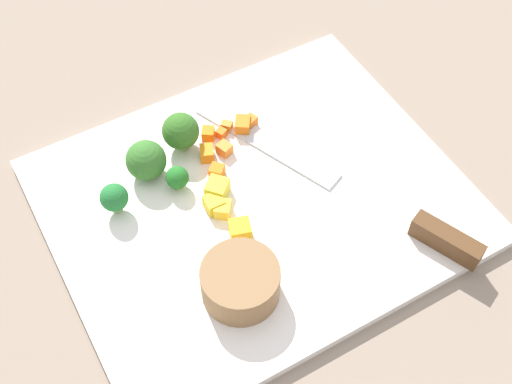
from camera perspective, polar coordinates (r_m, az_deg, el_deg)
ground_plane at (r=0.73m, az=0.00°, el=-1.02°), size 4.00×4.00×0.00m
cutting_board at (r=0.72m, az=0.00°, el=-0.75°), size 0.42×0.35×0.01m
prep_bowl at (r=0.64m, az=-1.32°, el=-7.57°), size 0.08×0.08×0.04m
chef_knife at (r=0.71m, az=11.05°, el=-1.37°), size 0.16×0.33×0.02m
carrot_dice_0 at (r=0.77m, az=-2.93°, el=4.95°), size 0.01×0.01×0.01m
carrot_dice_1 at (r=0.78m, az=-0.47°, el=5.94°), size 0.02×0.02×0.01m
carrot_dice_2 at (r=0.77m, az=-2.47°, el=5.55°), size 0.02×0.02×0.01m
carrot_dice_3 at (r=0.75m, az=-2.80°, el=3.58°), size 0.02×0.02×0.01m
carrot_dice_4 at (r=0.75m, az=-4.15°, el=3.26°), size 0.02×0.02×0.01m
carrot_dice_5 at (r=0.77m, az=-1.13°, el=5.63°), size 0.02×0.03×0.02m
carrot_dice_6 at (r=0.77m, az=-4.03°, el=4.92°), size 0.02×0.02×0.01m
carrot_dice_7 at (r=0.73m, az=-3.30°, el=1.72°), size 0.02×0.02×0.01m
pepper_dice_0 at (r=0.70m, az=-2.68°, el=-1.64°), size 0.02×0.02×0.01m
pepper_dice_1 at (r=0.68m, az=-1.35°, el=-3.23°), size 0.03×0.03×0.02m
pepper_dice_2 at (r=0.71m, az=-3.27°, el=0.27°), size 0.03×0.03×0.02m
pepper_dice_3 at (r=0.70m, az=-3.53°, el=-0.97°), size 0.02×0.02×0.02m
broccoli_floret_0 at (r=0.75m, az=-6.34°, el=5.07°), size 0.04×0.04×0.05m
broccoli_floret_1 at (r=0.71m, az=-11.82°, el=-0.49°), size 0.03×0.03×0.04m
broccoli_floret_2 at (r=0.72m, az=-6.63°, el=1.18°), size 0.02×0.02×0.03m
broccoli_floret_3 at (r=0.73m, az=-9.22°, el=2.63°), size 0.04×0.04×0.04m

